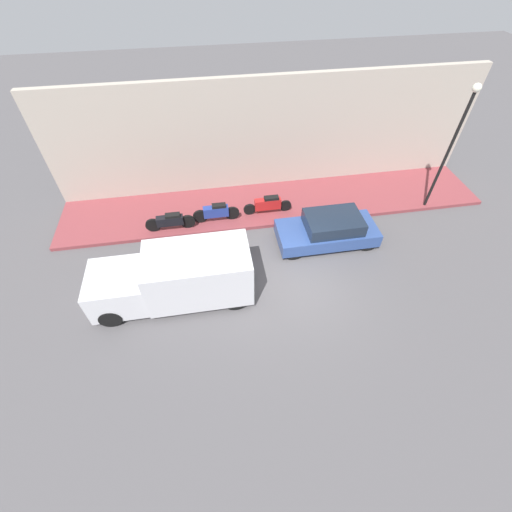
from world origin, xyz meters
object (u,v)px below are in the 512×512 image
at_px(delivery_van, 175,278).
at_px(motorcycle_black, 170,221).
at_px(parked_car, 328,230).
at_px(streetlamp, 455,136).
at_px(motorcycle_blue, 216,212).
at_px(motorcycle_red, 268,204).

bearing_deg(delivery_van, motorcycle_black, 4.02).
bearing_deg(parked_car, streetlamp, -74.42).
xyz_separation_m(parked_car, motorcycle_blue, (1.85, 4.36, 0.00)).
relative_size(delivery_van, streetlamp, 1.02).
xyz_separation_m(delivery_van, motorcycle_black, (3.49, 0.25, -0.44)).
distance_m(motorcycle_red, motorcycle_blue, 2.28).
bearing_deg(delivery_van, motorcycle_blue, -24.18).
distance_m(parked_car, motorcycle_red, 2.92).
bearing_deg(motorcycle_black, motorcycle_red, -83.95).
bearing_deg(motorcycle_red, delivery_van, 134.89).
height_order(delivery_van, motorcycle_black, delivery_van).
relative_size(parked_car, motorcycle_blue, 2.01).
bearing_deg(streetlamp, parked_car, 105.58).
bearing_deg(parked_car, delivery_van, 107.40).
distance_m(delivery_van, motorcycle_red, 5.60).
bearing_deg(streetlamp, motorcycle_blue, 87.37).
relative_size(parked_car, delivery_van, 0.75).
height_order(motorcycle_blue, streetlamp, streetlamp).
xyz_separation_m(parked_car, streetlamp, (1.42, -5.08, 2.85)).
relative_size(parked_car, motorcycle_black, 1.96).
distance_m(parked_car, streetlamp, 6.00).
bearing_deg(motorcycle_blue, delivery_van, 155.82).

